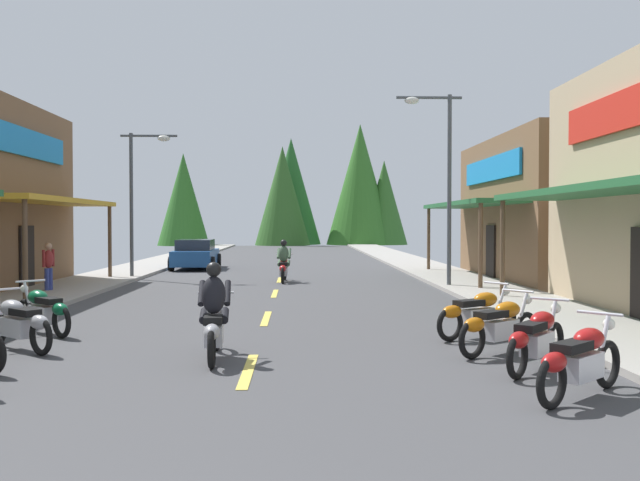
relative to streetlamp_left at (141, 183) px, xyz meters
The scene contains 18 objects.
ground 6.62m from the streetlamp_left, ahead, with size 10.72×79.20×0.10m, color #424244.
sidewalk_left 3.96m from the streetlamp_left, 159.78° to the right, with size 2.77×79.20×0.12m, color #9E9991.
sidewalk_right 12.70m from the streetlamp_left, ahead, with size 2.77×79.20×0.12m, color #9E9991.
centerline_dashes 7.03m from the streetlamp_left, 24.82° to the left, with size 0.16×53.25×0.01m.
storefront_right_far 17.79m from the streetlamp_left, ahead, with size 10.30×10.26×5.44m.
streetlamp_left is the anchor object (origin of this frame).
streetlamp_right 11.60m from the streetlamp_left, 20.85° to the right, with size 2.18×0.30×6.45m.
motorcycle_parked_right_0 21.19m from the streetlamp_left, 62.57° to the right, with size 1.66×1.51×1.04m.
motorcycle_parked_right_1 19.80m from the streetlamp_left, 60.37° to the right, with size 1.45×1.71×1.04m.
motorcycle_parked_right_2 18.58m from the streetlamp_left, 58.72° to the right, with size 1.75×1.40×1.04m.
motorcycle_parked_right_3 17.29m from the streetlamp_left, 55.83° to the right, with size 1.85×1.25×1.04m.
motorcycle_parked_left_3 15.51m from the streetlamp_left, 84.89° to the right, with size 1.69×1.46×1.04m.
motorcycle_parked_left_4 13.81m from the streetlamp_left, 85.15° to the right, with size 1.61×1.55×1.04m.
rider_cruising_lead 16.97m from the streetlamp_left, 73.30° to the right, with size 0.60×2.14×1.57m.
rider_cruising_trailing 6.56m from the streetlamp_left, 15.28° to the right, with size 0.60×2.14×1.57m.
pedestrian_by_shop 6.45m from the streetlamp_left, 105.60° to the right, with size 0.34×0.56×1.58m.
parked_car_curbside 6.73m from the streetlamp_left, 78.06° to the left, with size 2.12×4.33×1.40m.
treeline_backdrop 42.73m from the streetlamp_left, 80.27° to the left, with size 24.60×8.89×12.11m.
Camera 1 is at (0.76, -1.93, 2.19)m, focal length 38.80 mm.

